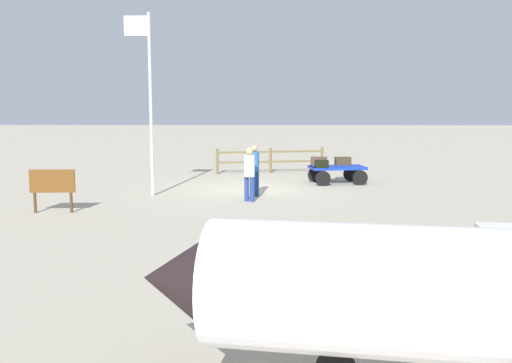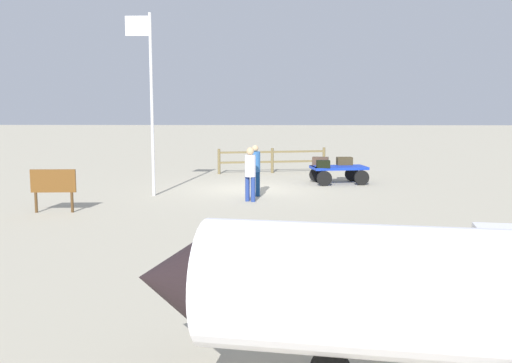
{
  "view_description": "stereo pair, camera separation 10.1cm",
  "coord_description": "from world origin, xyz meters",
  "px_view_note": "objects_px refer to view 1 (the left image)",
  "views": [
    {
      "loc": [
        -0.61,
        20.13,
        3.0
      ],
      "look_at": [
        -0.4,
        6.0,
        1.09
      ],
      "focal_mm": 40.77,
      "sensor_mm": 36.0,
      "label": 1
    },
    {
      "loc": [
        -0.71,
        20.13,
        3.0
      ],
      "look_at": [
        -0.4,
        6.0,
        1.09
      ],
      "focal_mm": 40.77,
      "sensor_mm": 36.0,
      "label": 2
    }
  ],
  "objects_px": {
    "signboard": "(52,184)",
    "suitcase_tan": "(322,164)",
    "flagpole": "(148,91)",
    "luggage_cart": "(337,171)",
    "worker_lead": "(254,167)",
    "suitcase_maroon": "(319,161)",
    "worker_trailing": "(249,170)",
    "suitcase_grey": "(343,161)"
  },
  "relations": [
    {
      "from": "suitcase_tan",
      "to": "worker_trailing",
      "type": "height_order",
      "value": "worker_trailing"
    },
    {
      "from": "luggage_cart",
      "to": "flagpole",
      "type": "xyz_separation_m",
      "value": [
        6.44,
        3.04,
        2.9
      ]
    },
    {
      "from": "suitcase_maroon",
      "to": "worker_trailing",
      "type": "height_order",
      "value": "worker_trailing"
    },
    {
      "from": "luggage_cart",
      "to": "suitcase_tan",
      "type": "distance_m",
      "value": 0.86
    },
    {
      "from": "suitcase_tan",
      "to": "signboard",
      "type": "bearing_deg",
      "value": 34.87
    },
    {
      "from": "worker_lead",
      "to": "flagpole",
      "type": "relative_size",
      "value": 0.28
    },
    {
      "from": "worker_lead",
      "to": "suitcase_tan",
      "type": "bearing_deg",
      "value": -133.88
    },
    {
      "from": "flagpole",
      "to": "luggage_cart",
      "type": "bearing_deg",
      "value": -154.69
    },
    {
      "from": "worker_trailing",
      "to": "signboard",
      "type": "xyz_separation_m",
      "value": [
        5.36,
        1.93,
        -0.17
      ]
    },
    {
      "from": "worker_lead",
      "to": "flagpole",
      "type": "bearing_deg",
      "value": 0.17
    },
    {
      "from": "suitcase_maroon",
      "to": "luggage_cart",
      "type": "bearing_deg",
      "value": 144.16
    },
    {
      "from": "suitcase_grey",
      "to": "suitcase_maroon",
      "type": "relative_size",
      "value": 0.94
    },
    {
      "from": "luggage_cart",
      "to": "flagpole",
      "type": "bearing_deg",
      "value": 25.31
    },
    {
      "from": "suitcase_tan",
      "to": "signboard",
      "type": "distance_m",
      "value": 9.66
    },
    {
      "from": "suitcase_tan",
      "to": "worker_lead",
      "type": "relative_size",
      "value": 0.3
    },
    {
      "from": "suitcase_tan",
      "to": "flagpole",
      "type": "relative_size",
      "value": 0.08
    },
    {
      "from": "suitcase_tan",
      "to": "flagpole",
      "type": "distance_m",
      "value": 6.86
    },
    {
      "from": "suitcase_grey",
      "to": "suitcase_maroon",
      "type": "distance_m",
      "value": 0.93
    },
    {
      "from": "luggage_cart",
      "to": "flagpole",
      "type": "relative_size",
      "value": 0.37
    },
    {
      "from": "suitcase_maroon",
      "to": "signboard",
      "type": "xyz_separation_m",
      "value": [
        7.9,
        6.49,
        -0.0
      ]
    },
    {
      "from": "worker_lead",
      "to": "luggage_cart",
      "type": "bearing_deg",
      "value": -135.11
    },
    {
      "from": "luggage_cart",
      "to": "worker_trailing",
      "type": "relative_size",
      "value": 1.31
    },
    {
      "from": "luggage_cart",
      "to": "suitcase_grey",
      "type": "xyz_separation_m",
      "value": [
        -0.29,
        -0.52,
        0.33
      ]
    },
    {
      "from": "signboard",
      "to": "suitcase_tan",
      "type": "bearing_deg",
      "value": -145.13
    },
    {
      "from": "luggage_cart",
      "to": "worker_lead",
      "type": "height_order",
      "value": "worker_lead"
    },
    {
      "from": "worker_lead",
      "to": "suitcase_grey",
      "type": "bearing_deg",
      "value": -133.25
    },
    {
      "from": "flagpole",
      "to": "signboard",
      "type": "xyz_separation_m",
      "value": [
        2.1,
        2.98,
        -2.58
      ]
    },
    {
      "from": "suitcase_grey",
      "to": "flagpole",
      "type": "xyz_separation_m",
      "value": [
        6.73,
        3.56,
        2.58
      ]
    },
    {
      "from": "suitcase_maroon",
      "to": "signboard",
      "type": "distance_m",
      "value": 10.22
    },
    {
      "from": "worker_trailing",
      "to": "signboard",
      "type": "height_order",
      "value": "worker_trailing"
    },
    {
      "from": "worker_lead",
      "to": "signboard",
      "type": "bearing_deg",
      "value": 28.59
    },
    {
      "from": "luggage_cart",
      "to": "suitcase_maroon",
      "type": "relative_size",
      "value": 3.32
    },
    {
      "from": "luggage_cart",
      "to": "suitcase_tan",
      "type": "relative_size",
      "value": 4.41
    },
    {
      "from": "luggage_cart",
      "to": "signboard",
      "type": "xyz_separation_m",
      "value": [
        8.54,
        6.03,
        0.33
      ]
    },
    {
      "from": "suitcase_maroon",
      "to": "signboard",
      "type": "height_order",
      "value": "signboard"
    },
    {
      "from": "worker_trailing",
      "to": "worker_lead",
      "type": "bearing_deg",
      "value": -96.94
    },
    {
      "from": "worker_trailing",
      "to": "suitcase_tan",
      "type": "bearing_deg",
      "value": -125.48
    },
    {
      "from": "suitcase_maroon",
      "to": "flagpole",
      "type": "relative_size",
      "value": 0.11
    },
    {
      "from": "suitcase_grey",
      "to": "suitcase_tan",
      "type": "xyz_separation_m",
      "value": [
        0.91,
        1.02,
        -0.01
      ]
    },
    {
      "from": "worker_trailing",
      "to": "signboard",
      "type": "relative_size",
      "value": 1.35
    },
    {
      "from": "worker_lead",
      "to": "suitcase_maroon",
      "type": "bearing_deg",
      "value": -124.62
    },
    {
      "from": "luggage_cart",
      "to": "worker_lead",
      "type": "bearing_deg",
      "value": 44.89
    }
  ]
}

